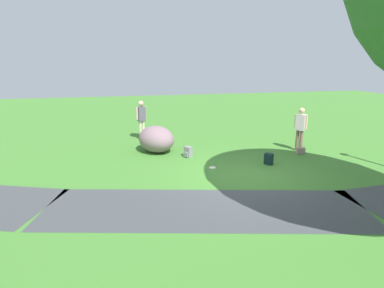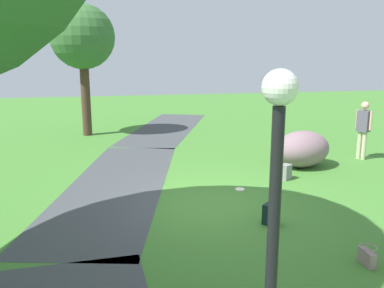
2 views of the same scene
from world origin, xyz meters
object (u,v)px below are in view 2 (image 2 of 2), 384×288
lamp_post (274,217)px  backpack_by_boulder (285,172)px  handbag_on_grass (367,257)px  young_tree_near_path (82,38)px  frisbee_on_grass (240,189)px  lawn_boulder (303,149)px  spare_backpack_on_lawn (270,214)px  man_near_boulder (363,126)px

lamp_post → backpack_by_boulder: 7.62m
handbag_on_grass → young_tree_near_path: bearing=22.1°
frisbee_on_grass → lamp_post: bearing=163.9°
lamp_post → handbag_on_grass: (2.29, -2.58, -1.81)m
lawn_boulder → handbag_on_grass: 5.73m
handbag_on_grass → backpack_by_boulder: (4.40, -0.62, 0.05)m
backpack_by_boulder → frisbee_on_grass: 1.54m
frisbee_on_grass → backpack_by_boulder: bearing=-68.8°
lamp_post → young_tree_near_path: bearing=8.7°
lamp_post → backpack_by_boulder: (6.69, -3.20, -1.76)m
lamp_post → handbag_on_grass: size_ratio=9.75×
young_tree_near_path → frisbee_on_grass: 9.41m
young_tree_near_path → lamp_post: size_ratio=1.63×
handbag_on_grass → spare_backpack_on_lawn: bearing=25.8°
young_tree_near_path → frisbee_on_grass: size_ratio=22.35×
frisbee_on_grass → lawn_boulder: bearing=-55.9°
lamp_post → backpack_by_boulder: lamp_post is taller
lawn_boulder → backpack_by_boulder: size_ratio=5.20×
man_near_boulder → young_tree_near_path: bearing=56.4°
handbag_on_grass → spare_backpack_on_lawn: spare_backpack_on_lawn is taller
young_tree_near_path → man_near_boulder: young_tree_near_path is taller
lawn_boulder → handbag_on_grass: lawn_boulder is taller
man_near_boulder → spare_backpack_on_lawn: (-4.11, 4.67, -0.85)m
young_tree_near_path → man_near_boulder: size_ratio=2.84×
frisbee_on_grass → handbag_on_grass: bearing=-168.2°
young_tree_near_path → spare_backpack_on_lawn: (-9.75, -3.82, -3.59)m
lawn_boulder → spare_backpack_on_lawn: lawn_boulder is taller
man_near_boulder → frisbee_on_grass: bearing=114.0°
lawn_boulder → young_tree_near_path: bearing=46.1°
young_tree_near_path → handbag_on_grass: bearing=-157.9°
lawn_boulder → handbag_on_grass: bearing=163.6°
man_near_boulder → lawn_boulder: bearing=100.8°
handbag_on_grass → lamp_post: bearing=131.6°
man_near_boulder → frisbee_on_grass: size_ratio=7.87×
man_near_boulder → handbag_on_grass: size_ratio=5.58×
handbag_on_grass → backpack_by_boulder: size_ratio=0.80×
lawn_boulder → man_near_boulder: size_ratio=1.16×
lamp_post → lawn_boulder: 8.95m
handbag_on_grass → frisbee_on_grass: bearing=11.8°
young_tree_near_path → backpack_by_boulder: (-7.14, -5.31, -3.59)m
spare_backpack_on_lawn → frisbee_on_grass: (2.06, -0.06, -0.18)m
handbag_on_grass → frisbee_on_grass: handbag_on_grass is taller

